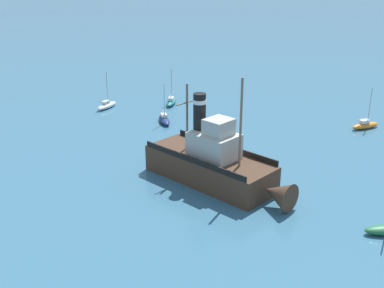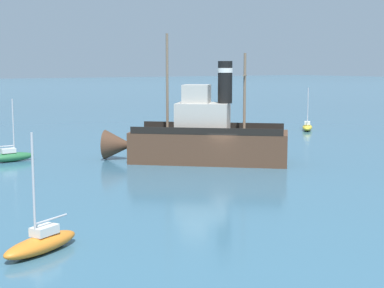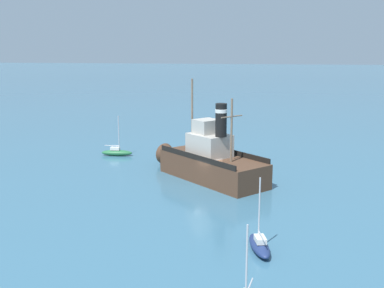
{
  "view_description": "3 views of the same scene",
  "coord_description": "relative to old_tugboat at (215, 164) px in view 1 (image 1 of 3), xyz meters",
  "views": [
    {
      "loc": [
        40.88,
        -1.6,
        18.42
      ],
      "look_at": [
        0.33,
        -1.69,
        2.87
      ],
      "focal_mm": 45.0,
      "sensor_mm": 36.0,
      "label": 1
    },
    {
      "loc": [
        -34.6,
        26.36,
        7.48
      ],
      "look_at": [
        1.25,
        1.96,
        1.66
      ],
      "focal_mm": 55.0,
      "sensor_mm": 36.0,
      "label": 2
    },
    {
      "loc": [
        -44.2,
        -5.19,
        13.26
      ],
      "look_at": [
        4.66,
        2.32,
        3.05
      ],
      "focal_mm": 45.0,
      "sensor_mm": 36.0,
      "label": 3
    }
  ],
  "objects": [
    {
      "name": "sailboat_orange",
      "position": [
        -14.72,
        18.23,
        -1.4
      ],
      "size": [
        2.61,
        3.91,
        4.9
      ],
      "color": "orange",
      "rests_on": "ground"
    },
    {
      "name": "sailboat_white",
      "position": [
        -22.81,
        -13.35,
        -1.4
      ],
      "size": [
        3.88,
        2.71,
        4.9
      ],
      "color": "white",
      "rests_on": "ground"
    },
    {
      "name": "sailboat_teal",
      "position": [
        -24.61,
        -4.86,
        -1.4
      ],
      "size": [
        3.92,
        1.67,
        4.9
      ],
      "color": "#23757A",
      "rests_on": "ground"
    },
    {
      "name": "old_tugboat",
      "position": [
        0.0,
        0.0,
        0.0
      ],
      "size": [
        12.34,
        12.79,
        9.9
      ],
      "color": "#4C3323",
      "rests_on": "ground"
    },
    {
      "name": "sailboat_navy",
      "position": [
        -16.79,
        -5.37,
        -1.4
      ],
      "size": [
        3.95,
        1.99,
        4.9
      ],
      "color": "navy",
      "rests_on": "ground"
    },
    {
      "name": "ground_plane",
      "position": [
        -2.41,
        -0.28,
        -1.83
      ],
      "size": [
        600.0,
        600.0,
        0.0
      ],
      "primitive_type": "plane",
      "color": "#38667F"
    }
  ]
}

